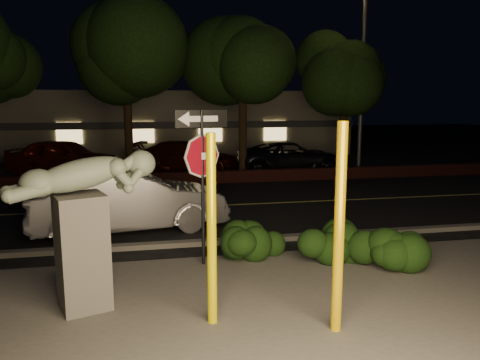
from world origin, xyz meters
name	(u,v)px	position (x,y,z in m)	size (l,w,h in m)	color
ground	(194,190)	(0.00, 10.00, 0.00)	(90.00, 90.00, 0.00)	black
patio	(264,315)	(0.00, -1.00, 0.01)	(14.00, 6.00, 0.02)	#4C4944
road	(203,206)	(0.00, 7.00, 0.01)	(80.00, 8.00, 0.01)	black
lane_marking	(203,206)	(0.00, 7.00, 0.02)	(80.00, 0.12, 0.01)	#AEA345
curb	(224,241)	(0.00, 2.90, 0.06)	(80.00, 0.25, 0.12)	#4C4944
brick_wall	(191,178)	(0.00, 11.30, 0.25)	(40.00, 0.35, 0.50)	#3F1714
parking_lot	(181,165)	(0.00, 17.00, 0.01)	(40.00, 12.00, 0.01)	black
building	(172,121)	(0.00, 24.99, 2.00)	(22.00, 10.20, 4.00)	gray
tree_far_b	(125,37)	(-2.50, 13.20, 6.05)	(5.20, 5.20, 8.41)	black
tree_far_c	(243,48)	(2.50, 12.80, 5.66)	(4.80, 4.80, 7.84)	black
tree_far_d	(345,57)	(7.50, 13.30, 5.42)	(4.40, 4.40, 7.42)	black
yellow_pole_left	(212,231)	(-0.83, -1.08, 1.46)	(0.15, 0.15, 2.93)	#F4E400
yellow_pole_right	(339,230)	(0.93, -1.68, 1.56)	(0.16, 0.16, 3.11)	#E0B308
signpost	(202,156)	(-0.65, 1.54, 2.28)	(1.07, 0.26, 3.20)	black
sculpture	(83,215)	(-2.78, -0.12, 1.58)	(2.37, 1.35, 2.57)	#4C4944
hedge_center	(259,240)	(0.56, 1.61, 0.45)	(1.74, 0.81, 0.91)	black
hedge_right	(323,235)	(1.88, 1.28, 0.57)	(1.73, 0.93, 1.14)	black
hedge_far_right	(385,244)	(2.92, 0.57, 0.52)	(1.50, 0.93, 1.04)	black
streetlight	(359,60)	(7.86, 12.55, 5.21)	(1.30, 0.48, 8.76)	#45454A
silver_sedan	(129,200)	(-2.24, 4.49, 0.82)	(1.74, 5.00, 1.65)	#B4B3B9
parked_car_red	(64,157)	(-5.47, 14.62, 0.85)	(2.01, 5.00, 1.70)	maroon
parked_car_darkred	(187,157)	(0.14, 14.72, 0.74)	(2.07, 5.08, 1.47)	#380C04
parked_car_dark	(292,157)	(5.07, 13.59, 0.72)	(2.40, 5.21, 1.45)	black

